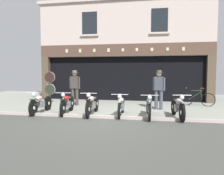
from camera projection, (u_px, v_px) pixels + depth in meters
The scene contains 14 objects.
ground at pixel (96, 126), 7.22m from camera, with size 22.11×22.00×0.18m.
shop_facade at pixel (127, 73), 14.96m from camera, with size 10.41×4.42×5.95m.
motorcycle_far_left at pixel (41, 103), 9.23m from camera, with size 0.62×1.97×0.91m.
motorcycle_left at pixel (67, 103), 9.15m from camera, with size 0.62×1.95×0.91m.
motorcycle_center_left at pixel (92, 104), 8.89m from camera, with size 0.62×2.11×0.93m.
motorcycle_center at pixel (121, 105), 8.70m from camera, with size 0.62×1.91×0.90m.
motorcycle_center_right at pixel (149, 106), 8.37m from camera, with size 0.62×2.01×0.91m.
motorcycle_right at pixel (178, 107), 8.19m from camera, with size 0.62×1.95×0.93m.
salesman_left at pixel (75, 86), 11.40m from camera, with size 0.56×0.37×1.78m.
shopkeeper_center at pixel (159, 87), 10.12m from camera, with size 0.55×0.36×1.77m.
tyre_sign_pole at pixel (50, 84), 12.37m from camera, with size 0.61×0.06×1.71m.
advert_board_near at pixel (153, 69), 13.02m from camera, with size 0.67×0.03×1.12m.
advert_board_far at pixel (172, 70), 12.81m from camera, with size 0.84×0.03×0.95m.
leaning_bicycle at pixel (197, 99), 11.26m from camera, with size 1.69×0.51×0.93m.
Camera 1 is at (1.86, -7.87, 1.69)m, focal length 36.11 mm.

